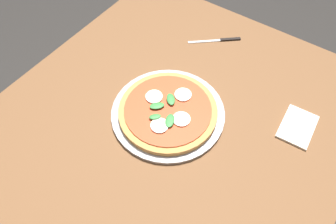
# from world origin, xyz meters

# --- Properties ---
(ground_plane) EXTENTS (6.00, 6.00, 0.00)m
(ground_plane) POSITION_xyz_m (0.00, 0.00, 0.00)
(ground_plane) COLOR #2D2B28
(dining_table) EXTENTS (1.30, 1.00, 0.78)m
(dining_table) POSITION_xyz_m (0.00, 0.00, 0.67)
(dining_table) COLOR brown
(dining_table) RESTS_ON ground_plane
(serving_tray) EXTENTS (0.34, 0.34, 0.01)m
(serving_tray) POSITION_xyz_m (0.11, 0.02, 0.78)
(serving_tray) COLOR #B2B2B7
(serving_tray) RESTS_ON dining_table
(pizza) EXTENTS (0.29, 0.29, 0.03)m
(pizza) POSITION_xyz_m (0.10, 0.02, 0.80)
(pizza) COLOR tan
(pizza) RESTS_ON serving_tray
(napkin) EXTENTS (0.14, 0.10, 0.01)m
(napkin) POSITION_xyz_m (0.28, -0.32, 0.78)
(napkin) COLOR white
(napkin) RESTS_ON dining_table
(knife) EXTENTS (0.13, 0.15, 0.01)m
(knife) POSITION_xyz_m (0.48, 0.05, 0.78)
(knife) COLOR black
(knife) RESTS_ON dining_table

